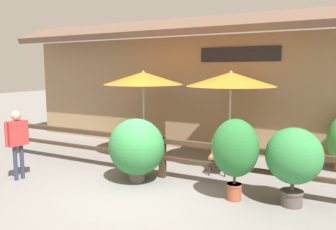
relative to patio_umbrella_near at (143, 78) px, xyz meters
The scene contains 15 objects.
ground_plane 3.68m from the patio_umbrella_near, 60.80° to the right, with size 60.00×60.00×0.00m, color slate.
building_facade 2.13m from the patio_umbrella_near, 48.95° to the left, with size 14.28×1.49×4.23m.
patio_railing 2.58m from the patio_umbrella_near, 46.05° to the right, with size 10.40×0.14×0.95m.
patio_umbrella_near is the anchor object (origin of this frame).
dining_table_near 1.72m from the patio_umbrella_near, behind, with size 0.92×0.92×0.74m.
chair_near_streetside 1.96m from the patio_umbrella_near, 90.78° to the right, with size 0.50×0.50×0.86m.
chair_near_wallside 1.96m from the patio_umbrella_near, 92.86° to the left, with size 0.50×0.50×0.86m.
patio_umbrella_middle 2.56m from the patio_umbrella_near, ahead, with size 2.31×2.31×2.53m.
dining_table_middle 3.08m from the patio_umbrella_near, ahead, with size 0.92×0.92×0.74m.
chair_middle_streetside 3.14m from the patio_umbrella_near, 12.33° to the right, with size 0.49×0.49×0.86m.
chair_middle_wallside 3.23m from the patio_umbrella_near, 17.00° to the left, with size 0.50×0.50×0.86m.
potted_plant_broad_leaf 2.70m from the patio_umbrella_near, 62.95° to the right, with size 1.30×1.17×1.46m.
potted_plant_entrance_palm 4.91m from the patio_umbrella_near, 22.58° to the right, with size 1.03×0.93×1.50m.
potted_plant_small_flowering 4.09m from the patio_umbrella_near, 31.59° to the right, with size 0.91×0.82×1.62m.
pedestrian 3.69m from the patio_umbrella_near, 115.94° to the right, with size 0.26×0.57×1.62m.
Camera 1 is at (3.57, -5.62, 2.53)m, focal length 35.00 mm.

